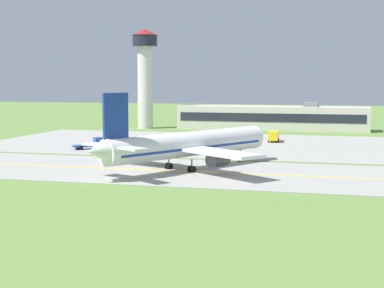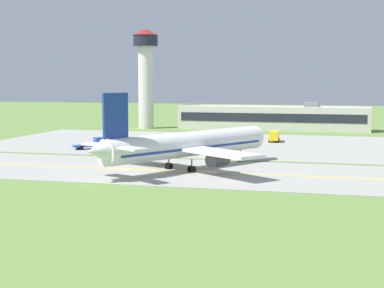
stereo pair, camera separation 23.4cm
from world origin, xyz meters
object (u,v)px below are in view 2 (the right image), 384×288
(service_truck_baggage, at_px, (93,144))
(service_truck_fuel, at_px, (210,140))
(service_truck_catering, at_px, (274,136))
(control_tower, at_px, (146,69))
(airplane_lead, at_px, (187,145))

(service_truck_baggage, height_order, service_truck_fuel, same)
(service_truck_catering, height_order, control_tower, control_tower)
(service_truck_catering, bearing_deg, service_truck_baggage, -145.08)
(service_truck_baggage, distance_m, service_truck_fuel, 25.59)
(service_truck_baggage, relative_size, service_truck_fuel, 0.92)
(service_truck_baggage, xyz_separation_m, control_tower, (-7.17, 54.12, 16.09))
(airplane_lead, distance_m, service_truck_catering, 48.33)
(airplane_lead, distance_m, service_truck_baggage, 35.76)
(airplane_lead, relative_size, service_truck_fuel, 5.44)
(service_truck_fuel, xyz_separation_m, service_truck_catering, (12.57, 10.77, 0.35))
(airplane_lead, distance_m, service_truck_fuel, 37.30)
(airplane_lead, xyz_separation_m, service_truck_fuel, (-4.84, 36.87, -2.95))
(control_tower, bearing_deg, service_truck_catering, -35.86)
(service_truck_fuel, distance_m, service_truck_catering, 16.56)
(service_truck_catering, distance_m, control_tower, 53.70)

